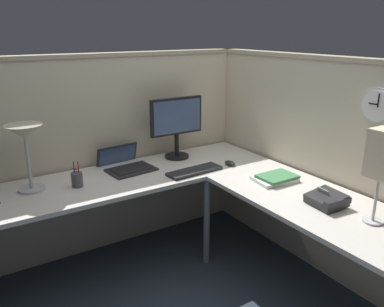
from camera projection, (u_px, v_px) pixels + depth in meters
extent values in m
plane|color=#2D3842|center=(201.00, 279.00, 2.87)|extent=(6.80, 6.80, 0.00)
cube|color=beige|center=(104.00, 156.00, 3.15)|extent=(2.57, 0.10, 1.55)
cube|color=tan|center=(96.00, 55.00, 2.91)|extent=(2.57, 0.12, 0.03)
cube|color=beige|center=(320.00, 168.00, 2.87)|extent=(0.10, 2.37, 1.55)
cube|color=tan|center=(332.00, 58.00, 2.63)|extent=(0.12, 2.37, 0.03)
cube|color=beige|center=(123.00, 178.00, 2.84)|extent=(2.35, 0.66, 0.03)
cube|color=beige|center=(319.00, 205.00, 2.41)|extent=(0.66, 1.49, 0.03)
cylinder|color=slate|center=(207.00, 222.00, 2.98)|extent=(0.05, 0.05, 0.70)
cylinder|color=black|center=(177.00, 156.00, 3.25)|extent=(0.20, 0.20, 0.02)
cylinder|color=black|center=(177.00, 145.00, 3.22)|extent=(0.04, 0.04, 0.20)
cube|color=black|center=(176.00, 116.00, 3.15)|extent=(0.46, 0.04, 0.30)
cube|color=#384C72|center=(177.00, 116.00, 3.14)|extent=(0.42, 0.01, 0.26)
cube|color=#232326|center=(131.00, 170.00, 2.95)|extent=(0.36, 0.27, 0.02)
cube|color=black|center=(131.00, 168.00, 2.94)|extent=(0.31, 0.21, 0.00)
cube|color=#232326|center=(117.00, 158.00, 3.11)|extent=(0.35, 0.10, 0.22)
cube|color=#384C72|center=(117.00, 158.00, 3.10)|extent=(0.31, 0.08, 0.18)
cube|color=#232326|center=(194.00, 171.00, 2.91)|extent=(0.44, 0.17, 0.02)
ellipsoid|color=#232326|center=(230.00, 163.00, 3.06)|extent=(0.06, 0.10, 0.03)
cylinder|color=#B7BABF|center=(32.00, 189.00, 2.60)|extent=(0.17, 0.17, 0.02)
cylinder|color=#B7BABF|center=(28.00, 161.00, 2.54)|extent=(0.02, 0.02, 0.38)
cone|color=#B2A88C|center=(24.00, 132.00, 2.48)|extent=(0.24, 0.24, 0.09)
cylinder|color=#4C4C51|center=(77.00, 180.00, 2.64)|extent=(0.08, 0.08, 0.10)
cylinder|color=#1E1EB2|center=(74.00, 171.00, 2.62)|extent=(0.01, 0.02, 0.13)
cylinder|color=#B21E1E|center=(79.00, 170.00, 2.62)|extent=(0.01, 0.01, 0.13)
cylinder|color=#D8591E|center=(76.00, 168.00, 2.63)|extent=(0.03, 0.03, 0.01)
cube|color=#232326|center=(326.00, 200.00, 2.36)|extent=(0.21, 0.22, 0.10)
cube|color=#8CA58C|center=(323.00, 192.00, 2.37)|extent=(0.02, 0.09, 0.04)
cube|color=#232326|center=(337.00, 202.00, 2.28)|extent=(0.19, 0.06, 0.04)
cube|color=silver|center=(274.00, 179.00, 2.75)|extent=(0.31, 0.25, 0.02)
cube|color=#3F7F4C|center=(277.00, 177.00, 2.74)|extent=(0.26, 0.19, 0.02)
cylinder|color=#B7BABF|center=(372.00, 221.00, 2.16)|extent=(0.11, 0.11, 0.01)
cylinder|color=#B7BABF|center=(376.00, 199.00, 2.12)|extent=(0.02, 0.02, 0.27)
cube|color=beige|center=(383.00, 153.00, 2.04)|extent=(0.13, 0.13, 0.26)
cylinder|color=#B7BABF|center=(378.00, 106.00, 2.35)|extent=(0.03, 0.22, 0.22)
cylinder|color=white|center=(376.00, 106.00, 2.34)|extent=(0.00, 0.19, 0.19)
cube|color=black|center=(373.00, 104.00, 2.35)|extent=(0.00, 0.06, 0.01)
cube|color=black|center=(378.00, 101.00, 2.32)|extent=(0.00, 0.01, 0.08)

